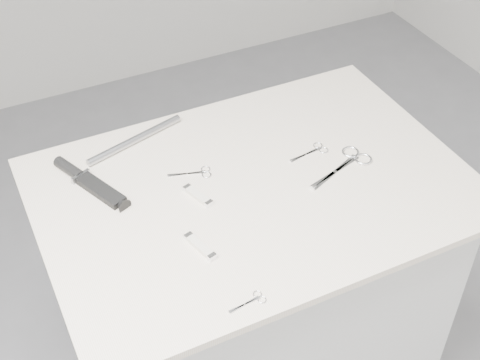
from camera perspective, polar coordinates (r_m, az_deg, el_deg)
name	(u,v)px	position (r m, az deg, el deg)	size (l,w,h in m)	color
plinth	(252,311)	(1.91, 1.05, -11.08)	(0.90, 0.60, 0.90)	silver
display_board	(255,189)	(1.57, 1.26, -0.74)	(1.00, 0.70, 0.02)	beige
large_shears	(349,161)	(1.65, 9.30, 1.59)	(0.19, 0.11, 0.01)	silver
embroidery_scissors_a	(314,151)	(1.67, 6.31, 2.48)	(0.11, 0.05, 0.00)	silver
embroidery_scissors_b	(197,173)	(1.60, -3.69, 0.61)	(0.10, 0.06, 0.00)	silver
tiny_scissors	(252,301)	(1.32, 0.99, -10.30)	(0.08, 0.03, 0.00)	silver
sheathed_knife	(86,180)	(1.60, -13.00, -0.01)	(0.12, 0.22, 0.03)	black
pocket_knife_a	(200,246)	(1.42, -3.44, -5.68)	(0.04, 0.09, 0.01)	beige
pocket_knife_b	(198,196)	(1.53, -3.62, -1.34)	(0.04, 0.09, 0.01)	beige
metal_rail	(135,140)	(1.70, -8.95, 3.42)	(0.02, 0.02, 0.28)	gray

